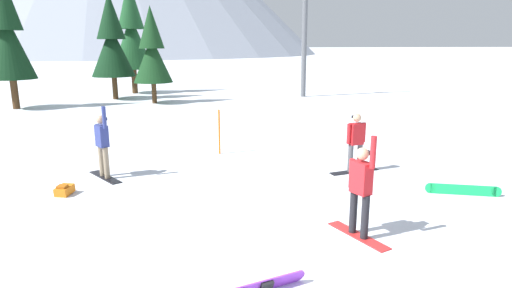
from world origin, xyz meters
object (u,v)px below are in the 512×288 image
(snowboarder_foreground, at_px, (361,189))
(snowboarder_background, at_px, (102,144))
(trail_marker_pole, at_px, (219,132))
(ski_lift_tower, at_px, (305,24))
(snowboarder_midground, at_px, (356,142))
(loose_snowboard_near_left, at_px, (463,190))
(pine_tree_young, at_px, (131,32))
(pine_tree_twin, at_px, (112,42))
(pine_tree_leaning, at_px, (7,34))
(backpack_orange, at_px, (64,190))
(pine_tree_broad, at_px, (152,51))

(snowboarder_foreground, xyz_separation_m, snowboarder_background, (-5.33, 5.06, -0.01))
(trail_marker_pole, distance_m, ski_lift_tower, 17.53)
(snowboarder_midground, bearing_deg, snowboarder_background, 172.06)
(loose_snowboard_near_left, xyz_separation_m, pine_tree_young, (-9.25, 25.14, 4.42))
(ski_lift_tower, bearing_deg, loose_snowboard_near_left, -97.28)
(snowboarder_midground, height_order, pine_tree_twin, pine_tree_twin)
(loose_snowboard_near_left, distance_m, pine_tree_leaning, 24.37)
(snowboarder_foreground, xyz_separation_m, pine_tree_young, (-5.63, 26.80, 3.56))
(ski_lift_tower, bearing_deg, pine_tree_leaning, -173.47)
(trail_marker_pole, height_order, pine_tree_leaning, pine_tree_leaning)
(pine_tree_twin, relative_size, ski_lift_tower, 0.80)
(snowboarder_midground, bearing_deg, pine_tree_young, 108.13)
(snowboarder_background, height_order, backpack_orange, snowboarder_background)
(snowboarder_background, bearing_deg, trail_marker_pole, 29.28)
(backpack_orange, bearing_deg, pine_tree_broad, 83.15)
(backpack_orange, bearing_deg, snowboarder_foreground, -31.56)
(snowboarder_foreground, distance_m, trail_marker_pole, 7.27)
(snowboarder_background, distance_m, loose_snowboard_near_left, 9.61)
(backpack_orange, bearing_deg, pine_tree_young, 88.71)
(trail_marker_pole, relative_size, pine_tree_broad, 0.26)
(snowboarder_background, distance_m, pine_tree_twin, 18.60)
(pine_tree_broad, distance_m, pine_tree_twin, 3.80)
(snowboarder_background, bearing_deg, pine_tree_twin, 94.39)
(trail_marker_pole, bearing_deg, backpack_orange, -143.13)
(snowboarder_midground, relative_size, backpack_orange, 3.14)
(loose_snowboard_near_left, bearing_deg, snowboarder_midground, 126.86)
(snowboarder_foreground, height_order, snowboarder_midground, snowboarder_foreground)
(pine_tree_young, bearing_deg, snowboarder_background, -89.21)
(loose_snowboard_near_left, xyz_separation_m, pine_tree_leaning, (-15.56, 18.30, 4.11))
(backpack_orange, height_order, trail_marker_pole, trail_marker_pole)
(pine_tree_young, relative_size, pine_tree_twin, 1.19)
(trail_marker_pole, height_order, pine_tree_twin, pine_tree_twin)
(snowboarder_foreground, bearing_deg, pine_tree_leaning, 120.88)
(pine_tree_broad, distance_m, ski_lift_tower, 10.58)
(loose_snowboard_near_left, distance_m, pine_tree_young, 27.15)
(pine_tree_broad, bearing_deg, pine_tree_leaning, -174.69)
(snowboarder_foreground, relative_size, snowboarder_midground, 1.19)
(snowboarder_background, height_order, pine_tree_twin, pine_tree_twin)
(snowboarder_foreground, bearing_deg, trail_marker_pole, 104.29)
(pine_tree_leaning, bearing_deg, trail_marker_pole, -51.86)
(snowboarder_midground, distance_m, ski_lift_tower, 18.96)
(trail_marker_pole, xyz_separation_m, pine_tree_young, (-3.83, 19.76, 3.78))
(pine_tree_twin, bearing_deg, trail_marker_pole, -73.19)
(loose_snowboard_near_left, bearing_deg, snowboarder_foreground, -155.42)
(pine_tree_young, bearing_deg, ski_lift_tower, -21.87)
(pine_tree_twin, bearing_deg, backpack_orange, -88.29)
(snowboarder_foreground, bearing_deg, backpack_orange, 148.44)
(snowboarder_foreground, distance_m, backpack_orange, 7.26)
(snowboarder_foreground, height_order, backpack_orange, snowboarder_foreground)
(snowboarder_midground, distance_m, snowboarder_background, 7.21)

